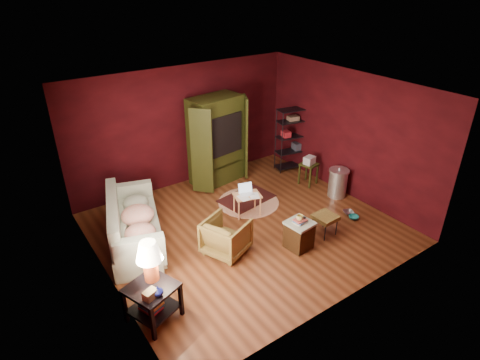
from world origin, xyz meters
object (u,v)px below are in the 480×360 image
object	(u,v)px
side_table	(150,274)
wire_shelving	(292,137)
laptop_desk	(247,197)
sofa	(135,227)
hamper	(299,234)
tv_armoire	(217,139)
armchair	(226,235)

from	to	relation	value
side_table	wire_shelving	bearing A→B (deg)	27.77
side_table	laptop_desk	size ratio (longest dim) A/B	1.86
sofa	wire_shelving	world-z (taller)	wire_shelving
hamper	laptop_desk	bearing A→B (deg)	94.51
sofa	tv_armoire	world-z (taller)	tv_armoire
laptop_desk	tv_armoire	distance (m)	1.81
armchair	hamper	bearing A→B (deg)	-141.88
side_table	hamper	xyz separation A→B (m)	(2.89, -0.00, -0.47)
hamper	sofa	bearing A→B (deg)	144.06
laptop_desk	wire_shelving	bearing A→B (deg)	43.31
sofa	armchair	distance (m)	1.71
hamper	laptop_desk	xyz separation A→B (m)	(-0.12, 1.48, 0.13)
side_table	laptop_desk	bearing A→B (deg)	28.11
wire_shelving	tv_armoire	bearing A→B (deg)	176.29
sofa	wire_shelving	bearing A→B (deg)	-60.48
side_table	tv_armoire	distance (m)	4.40
armchair	wire_shelving	world-z (taller)	wire_shelving
hamper	tv_armoire	xyz separation A→B (m)	(0.19, 3.14, 0.81)
tv_armoire	wire_shelving	distance (m)	2.00
hamper	laptop_desk	distance (m)	1.49
laptop_desk	sofa	bearing A→B (deg)	-171.34
armchair	wire_shelving	distance (m)	3.88
sofa	laptop_desk	size ratio (longest dim) A/B	3.06
laptop_desk	side_table	bearing A→B (deg)	-135.93
side_table	tv_armoire	bearing A→B (deg)	45.52
laptop_desk	tv_armoire	xyz separation A→B (m)	(0.31, 1.65, 0.67)
armchair	wire_shelving	size ratio (longest dim) A/B	0.46
side_table	wire_shelving	distance (m)	5.65
hamper	wire_shelving	world-z (taller)	wire_shelving
sofa	side_table	size ratio (longest dim) A/B	1.65
armchair	hamper	world-z (taller)	armchair
armchair	hamper	distance (m)	1.35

